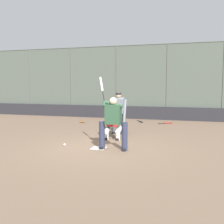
# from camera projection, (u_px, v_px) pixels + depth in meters

# --- Properties ---
(ground_plane) EXTENTS (160.00, 160.00, 0.00)m
(ground_plane) POSITION_uv_depth(u_px,v_px,m) (99.00, 148.00, 8.23)
(ground_plane) COLOR #7A604C
(home_plate_marker) EXTENTS (0.43, 0.43, 0.01)m
(home_plate_marker) POSITION_uv_depth(u_px,v_px,m) (99.00, 148.00, 8.23)
(home_plate_marker) COLOR white
(home_plate_marker) RESTS_ON ground_plane
(backstop_fence) EXTENTS (20.84, 0.08, 4.32)m
(backstop_fence) POSITION_uv_depth(u_px,v_px,m) (141.00, 80.00, 15.26)
(backstop_fence) COLOR #515651
(backstop_fence) RESTS_ON ground_plane
(padding_wall) EXTENTS (20.35, 0.18, 0.74)m
(padding_wall) POSITION_uv_depth(u_px,v_px,m) (140.00, 113.00, 15.36)
(padding_wall) COLOR #28282D
(padding_wall) RESTS_ON ground_plane
(bleachers_beyond) EXTENTS (14.53, 3.05, 1.80)m
(bleachers_beyond) POSITION_uv_depth(u_px,v_px,m) (146.00, 105.00, 18.19)
(bleachers_beyond) COLOR slate
(bleachers_beyond) RESTS_ON ground_plane
(batter_at_plate) EXTENTS (1.05, 0.63, 2.23)m
(batter_at_plate) POSITION_uv_depth(u_px,v_px,m) (113.00, 121.00, 7.95)
(batter_at_plate) COLOR #2D334C
(batter_at_plate) RESTS_ON ground_plane
(catcher_behind_plate) EXTENTS (0.65, 0.77, 1.21)m
(catcher_behind_plate) POSITION_uv_depth(u_px,v_px,m) (113.00, 122.00, 9.58)
(catcher_behind_plate) COLOR silver
(catcher_behind_plate) RESTS_ON ground_plane
(umpire_home) EXTENTS (0.68, 0.42, 1.68)m
(umpire_home) POSITION_uv_depth(u_px,v_px,m) (119.00, 112.00, 10.55)
(umpire_home) COLOR #4C4C51
(umpire_home) RESTS_ON ground_plane
(spare_bat_by_padding) EXTENTS (0.43, 0.81, 0.07)m
(spare_bat_by_padding) POSITION_uv_depth(u_px,v_px,m) (114.00, 125.00, 12.92)
(spare_bat_by_padding) COLOR black
(spare_bat_by_padding) RESTS_ON ground_plane
(spare_bat_third_base_side) EXTENTS (0.45, 0.75, 0.07)m
(spare_bat_third_base_side) POSITION_uv_depth(u_px,v_px,m) (141.00, 122.00, 14.00)
(spare_bat_third_base_side) COLOR black
(spare_bat_third_base_side) RESTS_ON ground_plane
(spare_bat_first_base_side) EXTENTS (0.69, 0.54, 0.07)m
(spare_bat_first_base_side) POSITION_uv_depth(u_px,v_px,m) (167.00, 123.00, 13.47)
(spare_bat_first_base_side) COLOR black
(spare_bat_first_base_side) RESTS_ON ground_plane
(fielding_glove_on_dirt) EXTENTS (0.27, 0.21, 0.10)m
(fielding_glove_on_dirt) POSITION_uv_depth(u_px,v_px,m) (82.00, 122.00, 13.81)
(fielding_glove_on_dirt) COLOR brown
(fielding_glove_on_dirt) RESTS_ON ground_plane
(baseball_loose) EXTENTS (0.07, 0.07, 0.07)m
(baseball_loose) POSITION_uv_depth(u_px,v_px,m) (64.00, 145.00, 8.55)
(baseball_loose) COLOR white
(baseball_loose) RESTS_ON ground_plane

